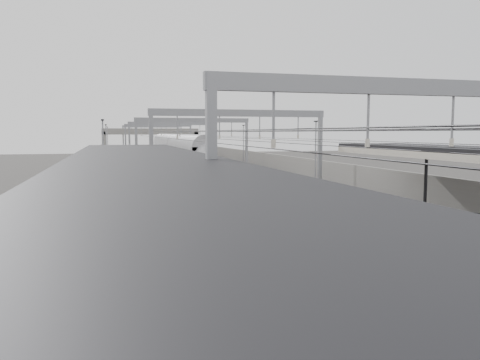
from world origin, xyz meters
TOP-DOWN VIEW (x-y plane):
  - ground at (0.00, 0.00)m, footprint 260.00×260.00m
  - platform_left at (-8.00, 45.00)m, footprint 4.00×120.00m
  - platform_right at (8.00, 45.00)m, footprint 4.00×120.00m
  - tracks at (0.00, 45.00)m, footprint 11.40×140.00m
  - overhead_line at (0.00, 51.62)m, footprint 13.00×140.00m
  - canopy_left at (-8.02, 2.99)m, footprint 4.40×30.00m
  - overbridge at (0.00, 100.00)m, footprint 22.00×2.20m
  - wall_left at (-11.20, 45.00)m, footprint 0.30×120.00m
  - wall_right at (11.20, 45.00)m, footprint 0.30×120.00m
  - train at (1.50, 65.18)m, footprint 2.89×52.74m
  - bench at (8.78, 8.80)m, footprint 1.07×1.77m
  - signal_green at (-5.20, 67.64)m, footprint 0.32×0.32m
  - signal_red_near at (3.20, 65.19)m, footprint 0.32×0.32m
  - signal_red_far at (5.40, 67.83)m, footprint 0.32×0.32m

SIDE VIEW (x-z plane):
  - ground at x=0.00m, z-range 0.00..0.00m
  - tracks at x=0.00m, z-range -0.05..0.15m
  - platform_left at x=-8.00m, z-range 0.00..1.00m
  - platform_right at x=8.00m, z-range 0.00..1.00m
  - bench at x=8.78m, z-range 1.09..1.98m
  - wall_left at x=-11.20m, z-range 0.00..3.20m
  - wall_right at x=11.20m, z-range 0.00..3.20m
  - train at x=1.50m, z-range -0.05..4.52m
  - signal_green at x=-5.20m, z-range 0.68..4.15m
  - signal_red_near at x=3.20m, z-range 0.68..4.15m
  - signal_red_far at x=5.40m, z-range 0.68..4.15m
  - canopy_left at x=-8.02m, z-range 2.97..7.21m
  - overbridge at x=0.00m, z-range 1.86..8.76m
  - overhead_line at x=0.00m, z-range 2.84..9.44m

